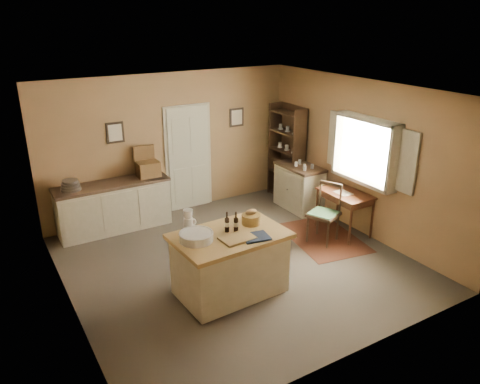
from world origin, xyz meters
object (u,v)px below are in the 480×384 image
object	(u,v)px
desk_chair	(323,214)
shelving_unit	(288,153)
sideboard	(114,205)
writing_desk	(345,197)
work_island	(229,262)
right_cabinet	(299,187)

from	to	relation	value
desk_chair	shelving_unit	distance (m)	2.17
sideboard	writing_desk	size ratio (longest dim) A/B	2.10
writing_desk	work_island	bearing A→B (deg)	-166.80
shelving_unit	writing_desk	bearing A→B (deg)	-94.55
work_island	desk_chair	distance (m)	2.22
right_cabinet	writing_desk	bearing A→B (deg)	-89.99
writing_desk	shelving_unit	distance (m)	1.94
work_island	right_cabinet	world-z (taller)	work_island
right_cabinet	sideboard	bearing A→B (deg)	165.38
work_island	desk_chair	world-z (taller)	work_island
desk_chair	right_cabinet	world-z (taller)	desk_chair
writing_desk	shelving_unit	size ratio (longest dim) A/B	0.49
sideboard	right_cabinet	distance (m)	3.59
sideboard	desk_chair	xyz separation A→B (m)	(2.92, -2.30, 0.02)
desk_chair	right_cabinet	xyz separation A→B (m)	(0.55, 1.39, -0.05)
right_cabinet	desk_chair	bearing A→B (deg)	-111.57
sideboard	writing_desk	bearing A→B (deg)	-32.47
sideboard	desk_chair	distance (m)	3.72
work_island	shelving_unit	distance (m)	3.85
desk_chair	right_cabinet	distance (m)	1.50
desk_chair	shelving_unit	xyz separation A→B (m)	(0.70, 2.00, 0.48)
sideboard	shelving_unit	size ratio (longest dim) A/B	1.02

